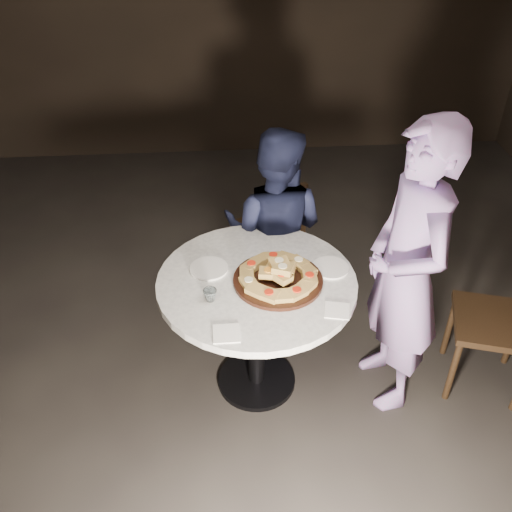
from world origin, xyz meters
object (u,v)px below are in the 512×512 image
Objects in this scene: serving_board at (278,280)px; focaccia_pile at (278,274)px; table at (257,301)px; diner_teal at (406,273)px; chair_far at (273,226)px; diner_navy at (274,231)px; water_glass at (210,295)px.

serving_board is 0.05m from focaccia_pile.
diner_teal is at bearing -6.07° from table.
chair_far is at bearing -159.17° from diner_teal.
diner_teal reaches higher than table.
diner_navy is (0.05, 0.68, -0.13)m from serving_board.
table is at bearing 166.05° from focaccia_pile.
chair_far is (0.21, 1.07, -0.19)m from table.
serving_board is 1.16m from chair_far.
chair_far is (0.09, 1.10, -0.36)m from serving_board.
focaccia_pile is at bearing -13.95° from table.
serving_board is 0.57× the size of chair_far.
table is 0.81× the size of diner_teal.
focaccia_pile is at bearing 105.11° from diner_navy.
diner_teal is at bearing -4.71° from focaccia_pile.
water_glass is 0.94m from diner_navy.
diner_teal reaches higher than water_glass.
water_glass reaches higher than serving_board.
focaccia_pile is 0.25× the size of diner_teal.
diner_navy is at bearing 85.83° from focaccia_pile.
serving_board is 6.69× the size of water_glass.
focaccia_pile is 0.71m from diner_teal.
serving_board is at bearing 18.70° from water_glass.
focaccia_pile is 5.99× the size of water_glass.
diner_teal reaches higher than serving_board.
table is at bearing 94.73° from diner_navy.
serving_board is at bearing 61.04° from chair_far.
water_glass is 1.10m from diner_teal.
diner_teal is (1.10, 0.07, 0.03)m from water_glass.
diner_navy is (0.44, 0.82, -0.15)m from water_glass.
table is at bearing 31.00° from water_glass.
diner_navy is at bearing 60.42° from chair_far.
table is at bearing 166.10° from serving_board.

